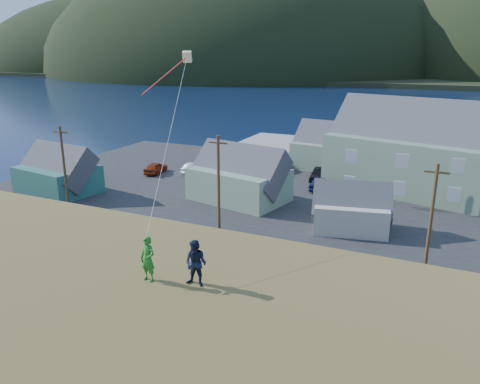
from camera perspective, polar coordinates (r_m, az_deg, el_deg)
name	(u,v)px	position (r m, az deg, el deg)	size (l,w,h in m)	color
ground	(258,255)	(36.98, 2.18, -7.64)	(900.00, 900.00, 0.00)	#0A1638
grass_strip	(247,264)	(35.29, 0.92, -8.80)	(110.00, 8.00, 0.10)	#4C3D19
waterfront_lot	(317,195)	(52.07, 9.40, -0.37)	(72.00, 36.00, 0.12)	#28282B
wharf	(320,148)	(75.03, 9.77, 5.28)	(26.00, 14.00, 0.90)	gray
far_shore	(442,71)	(361.59, 23.36, 13.42)	(900.00, 320.00, 2.00)	black
shed_teal	(57,172)	(55.19, -21.38, 2.32)	(9.27, 7.09, 6.74)	#30716C
shed_palegreen_near	(239,176)	(48.83, -0.12, 1.97)	(11.06, 8.19, 7.28)	gray
shed_white	(351,209)	(42.02, 13.44, -1.99)	(7.49, 5.75, 5.32)	beige
shed_palegreen_far	(338,149)	(62.80, 11.90, 5.21)	(12.25, 8.04, 7.73)	gray
utility_poles	(215,190)	(38.51, -3.06, 0.27)	(33.20, 0.24, 8.76)	#47331E
parked_cars	(268,170)	(58.80, 3.38, 2.67)	(27.24, 12.80, 1.58)	silver
kite_flyer_green	(148,259)	(17.63, -11.18, -8.02)	(0.63, 0.41, 1.72)	#217A23
kite_flyer_navy	(196,263)	(17.02, -5.40, -8.67)	(0.85, 0.66, 1.74)	#131A36
kite_rig	(183,62)	(25.24, -6.94, 15.46)	(2.39, 4.84, 11.52)	#FBF1BF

